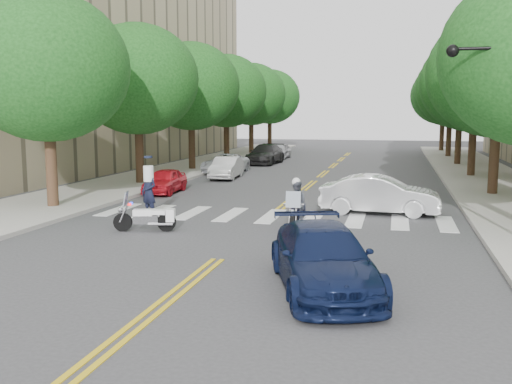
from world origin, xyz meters
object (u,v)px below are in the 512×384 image
(motorcycle_police, at_px, (296,207))
(motorcycle_parked, at_px, (150,218))
(convertible, at_px, (380,195))
(sedan_blue, at_px, (323,258))
(officer_standing, at_px, (149,192))

(motorcycle_police, xyz_separation_m, motorcycle_parked, (-4.55, -1.31, -0.32))
(motorcycle_police, distance_m, motorcycle_parked, 4.75)
(motorcycle_parked, relative_size, convertible, 0.45)
(motorcycle_parked, bearing_deg, sedan_blue, -141.96)
(motorcycle_parked, bearing_deg, convertible, -68.76)
(motorcycle_parked, distance_m, sedan_blue, 7.86)
(officer_standing, bearing_deg, convertible, 39.58)
(officer_standing, height_order, sedan_blue, officer_standing)
(motorcycle_police, xyz_separation_m, sedan_blue, (1.66, -6.12, -0.09))
(convertible, xyz_separation_m, sedan_blue, (-0.91, -9.88, -0.05))
(convertible, bearing_deg, officer_standing, 110.20)
(motorcycle_police, bearing_deg, convertible, -126.54)
(motorcycle_parked, bearing_deg, officer_standing, 10.79)
(motorcycle_parked, distance_m, officer_standing, 2.86)
(sedan_blue, bearing_deg, motorcycle_police, 86.79)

